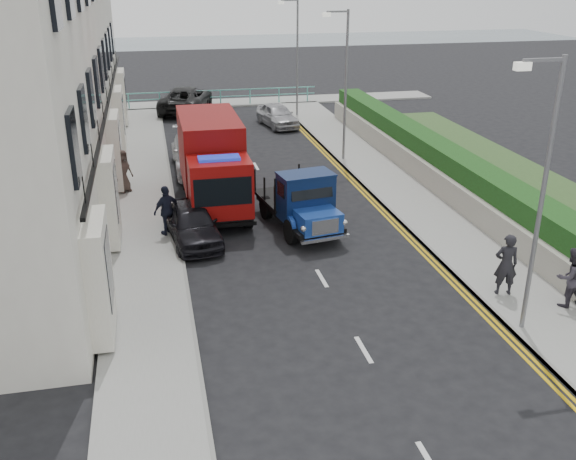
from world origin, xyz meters
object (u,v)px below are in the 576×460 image
object	(u,v)px
parked_car_front	(192,223)
lamp_far	(295,51)
lamp_near	(540,185)
bedford_lorry	(304,206)
red_lorry	(212,161)
lamp_mid	(343,78)
pedestrian_east_near	(506,264)

from	to	relation	value
parked_car_front	lamp_far	bearing A→B (deg)	60.21
lamp_near	bedford_lorry	size ratio (longest dim) A/B	1.44
bedford_lorry	red_lorry	world-z (taller)	red_lorry
lamp_near	parked_car_front	distance (m)	11.45
lamp_mid	parked_car_front	bearing A→B (deg)	-133.16
lamp_near	parked_car_front	xyz separation A→B (m)	(-7.78, 7.71, -3.33)
parked_car_front	lamp_near	bearing A→B (deg)	-51.49
lamp_near	pedestrian_east_near	bearing A→B (deg)	72.34
red_lorry	parked_car_front	distance (m)	3.81
lamp_mid	pedestrian_east_near	world-z (taller)	lamp_mid
pedestrian_east_near	lamp_far	bearing A→B (deg)	-76.41
lamp_far	parked_car_front	world-z (taller)	lamp_far
lamp_near	red_lorry	distance (m)	13.19
lamp_mid	lamp_far	xyz separation A→B (m)	(0.00, 10.00, 0.00)
lamp_near	lamp_far	bearing A→B (deg)	90.00
red_lorry	pedestrian_east_near	bearing A→B (deg)	-52.40
lamp_far	parked_car_front	size ratio (longest dim) A/B	1.80
lamp_far	bedford_lorry	bearing A→B (deg)	-101.89
lamp_near	pedestrian_east_near	size ratio (longest dim) A/B	3.83
lamp_mid	pedestrian_east_near	size ratio (longest dim) A/B	3.83
bedford_lorry	lamp_mid	bearing A→B (deg)	55.95
lamp_near	lamp_mid	xyz separation A→B (m)	(0.00, 16.00, 0.00)
red_lorry	parked_car_front	world-z (taller)	red_lorry
bedford_lorry	parked_car_front	xyz separation A→B (m)	(-3.92, 0.04, -0.35)
lamp_near	lamp_far	xyz separation A→B (m)	(0.00, 26.00, 0.00)
lamp_near	bedford_lorry	bearing A→B (deg)	116.75
lamp_mid	bedford_lorry	world-z (taller)	lamp_mid
bedford_lorry	red_lorry	xyz separation A→B (m)	(-2.82, 3.50, 0.80)
lamp_near	parked_car_front	world-z (taller)	lamp_near
lamp_mid	lamp_far	distance (m)	10.00
lamp_mid	parked_car_front	size ratio (longest dim) A/B	1.80
parked_car_front	lamp_mid	bearing A→B (deg)	40.09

